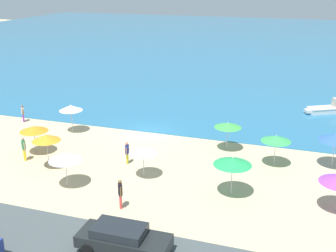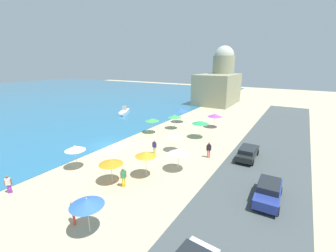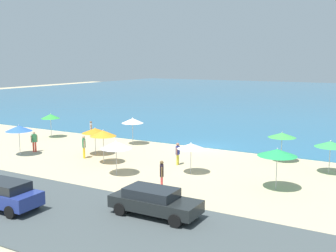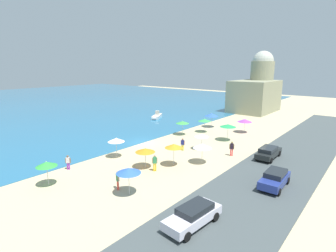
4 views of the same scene
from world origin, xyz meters
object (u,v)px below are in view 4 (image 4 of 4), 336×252
beach_umbrella_1 (174,146)px  bather_3 (68,162)px  beach_umbrella_8 (129,171)px  bather_4 (183,144)px  beach_umbrella_5 (202,146)px  bather_1 (232,148)px  bather_2 (155,162)px  beach_umbrella_3 (183,122)px  beach_umbrella_11 (245,121)px  parked_car_2 (193,215)px  beach_umbrella_2 (205,120)px  beach_umbrella_7 (145,150)px  skiff_nearshore (157,116)px  parked_car_1 (275,179)px  beach_umbrella_6 (202,135)px  beach_umbrella_9 (46,164)px  bather_0 (118,179)px  harbor_fortress (257,90)px  parked_car_0 (268,152)px  beach_umbrella_0 (212,115)px  beach_umbrella_4 (116,140)px  beach_umbrella_10 (228,126)px

beach_umbrella_1 → bather_3: 11.23m
beach_umbrella_8 → bather_4: bearing=16.2°
beach_umbrella_5 → bather_1: bearing=-18.1°
bather_1 → bather_2: 10.23m
beach_umbrella_3 → beach_umbrella_11: bearing=-42.2°
beach_umbrella_3 → parked_car_2: 24.26m
beach_umbrella_2 → beach_umbrella_7: beach_umbrella_2 is taller
beach_umbrella_2 → bather_1: size_ratio=1.28×
bather_2 → skiff_nearshore: size_ratio=0.36×
beach_umbrella_2 → parked_car_1: beach_umbrella_2 is taller
beach_umbrella_8 → bather_3: bearing=92.0°
beach_umbrella_6 → beach_umbrella_9: 18.59m
bather_0 → bather_2: (5.14, 0.29, 0.04)m
parked_car_1 → harbor_fortress: harbor_fortress is taller
beach_umbrella_2 → bather_3: size_ratio=1.46×
parked_car_0 → bather_2: bearing=145.5°
beach_umbrella_0 → bather_2: bearing=-164.8°
beach_umbrella_6 → harbor_fortress: harbor_fortress is taller
beach_umbrella_5 → skiff_nearshore: 27.28m
skiff_nearshore → beach_umbrella_7: bearing=-140.6°
bather_3 → beach_umbrella_11: bearing=-16.0°
beach_umbrella_4 → parked_car_1: 17.58m
harbor_fortress → beach_umbrella_7: bearing=-173.2°
beach_umbrella_7 → harbor_fortress: bearing=6.8°
bather_0 → parked_car_1: bather_0 is taller
bather_3 → beach_umbrella_4: bearing=-9.6°
bather_2 → parked_car_2: bather_2 is taller
skiff_nearshore → beach_umbrella_5: bearing=-127.4°
beach_umbrella_4 → harbor_fortress: 43.79m
beach_umbrella_0 → bather_1: (-11.81, -9.74, -1.23)m
beach_umbrella_6 → beach_umbrella_11: bearing=-2.7°
bather_1 → beach_umbrella_6: bearing=92.7°
beach_umbrella_2 → harbor_fortress: harbor_fortress is taller
beach_umbrella_1 → beach_umbrella_8: bearing=-171.0°
beach_umbrella_4 → bather_3: size_ratio=1.55×
bather_4 → beach_umbrella_8: bearing=-163.8°
bather_0 → bather_1: bearing=-14.1°
bather_0 → parked_car_0: size_ratio=0.38×
bather_0 → beach_umbrella_9: bearing=123.4°
bather_4 → skiff_nearshore: bearing=50.5°
beach_umbrella_3 → beach_umbrella_11: 10.30m
beach_umbrella_8 → bather_0: (0.02, 1.50, -1.22)m
parked_car_1 → beach_umbrella_9: bearing=128.8°
beach_umbrella_7 → beach_umbrella_8: size_ratio=0.91×
beach_umbrella_6 → bather_3: size_ratio=1.36×
harbor_fortress → bather_4: bearing=-172.6°
beach_umbrella_10 → bather_2: 15.27m
beach_umbrella_11 → bather_0: size_ratio=1.35×
bather_1 → beach_umbrella_3: bearing=68.2°
beach_umbrella_10 → bather_2: bearing=178.3°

